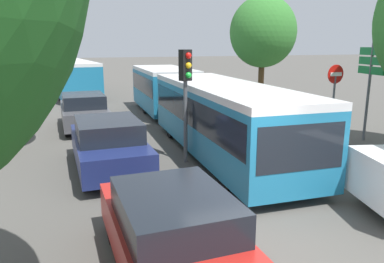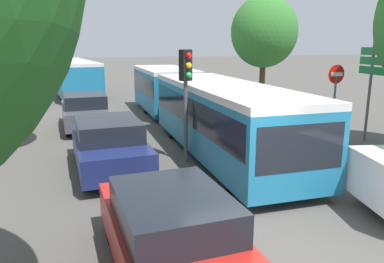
# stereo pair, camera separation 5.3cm
# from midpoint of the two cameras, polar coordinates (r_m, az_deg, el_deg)

# --- Properties ---
(ground_plane) EXTENTS (200.00, 200.00, 0.00)m
(ground_plane) POSITION_cam_midpoint_polar(r_m,az_deg,el_deg) (6.99, 11.85, -17.64)
(ground_plane) COLOR #4F4C47
(articulated_bus) EXTENTS (3.33, 15.86, 2.34)m
(articulated_bus) POSITION_cam_midpoint_polar(r_m,az_deg,el_deg) (15.15, 0.15, 4.82)
(articulated_bus) COLOR teal
(articulated_bus) RESTS_ON ground
(city_bus_rear) EXTENTS (3.31, 11.38, 2.42)m
(city_bus_rear) POSITION_cam_midpoint_polar(r_m,az_deg,el_deg) (28.77, -17.85, 8.26)
(city_bus_rear) COLOR teal
(city_bus_rear) RESTS_ON ground
(queued_car_red) EXTENTS (1.74, 4.04, 1.40)m
(queued_car_red) POSITION_cam_midpoint_polar(r_m,az_deg,el_deg) (5.97, -2.90, -15.28)
(queued_car_red) COLOR #B21E19
(queued_car_red) RESTS_ON ground
(queued_car_navy) EXTENTS (1.87, 4.33, 1.50)m
(queued_car_navy) POSITION_cam_midpoint_polar(r_m,az_deg,el_deg) (10.94, -12.45, -1.91)
(queued_car_navy) COLOR navy
(queued_car_navy) RESTS_ON ground
(queued_car_graphite) EXTENTS (1.85, 4.30, 1.49)m
(queued_car_graphite) POSITION_cam_midpoint_polar(r_m,az_deg,el_deg) (16.74, -15.91, 3.06)
(queued_car_graphite) COLOR #47474C
(queued_car_graphite) RESTS_ON ground
(traffic_light) EXTENTS (0.38, 0.40, 3.40)m
(traffic_light) POSITION_cam_midpoint_polar(r_m,az_deg,el_deg) (11.09, -0.79, 7.73)
(traffic_light) COLOR #56595E
(traffic_light) RESTS_ON ground
(no_entry_sign) EXTENTS (0.70, 0.08, 2.82)m
(no_entry_sign) POSITION_cam_midpoint_polar(r_m,az_deg,el_deg) (14.98, 21.06, 5.88)
(no_entry_sign) COLOR #56595E
(no_entry_sign) RESTS_ON ground
(direction_sign_post) EXTENTS (0.29, 1.39, 3.60)m
(direction_sign_post) POSITION_cam_midpoint_polar(r_m,az_deg,el_deg) (15.22, 25.77, 8.18)
(direction_sign_post) COLOR #56595E
(direction_sign_post) RESTS_ON ground
(tree_right_mid) EXTENTS (3.64, 3.64, 6.14)m
(tree_right_mid) POSITION_cam_midpoint_polar(r_m,az_deg,el_deg) (21.55, 11.01, 14.64)
(tree_right_mid) COLOR #51381E
(tree_right_mid) RESTS_ON ground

